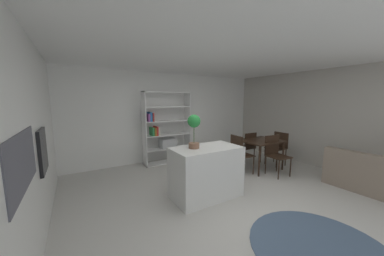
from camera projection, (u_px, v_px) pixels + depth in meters
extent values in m
plane|color=beige|center=(223.00, 198.00, 3.63)|extent=(9.23, 9.23, 0.00)
cube|color=white|center=(227.00, 50.00, 3.27)|extent=(6.71, 5.80, 0.06)
cube|color=white|center=(162.00, 117.00, 5.89)|extent=(6.71, 0.06, 2.56)
cube|color=#B2ADA3|center=(325.00, 119.00, 5.14)|extent=(0.06, 5.80, 2.56)
cube|color=#4C4C56|center=(23.00, 162.00, 1.72)|extent=(0.01, 1.09, 0.51)
cube|color=black|center=(43.00, 151.00, 2.66)|extent=(0.04, 0.57, 0.58)
cylinder|color=#B7BABC|center=(37.00, 133.00, 2.61)|extent=(0.02, 0.45, 0.02)
cube|color=silver|center=(206.00, 172.00, 3.66)|extent=(1.25, 0.70, 0.93)
cylinder|color=brown|center=(194.00, 146.00, 3.53)|extent=(0.19, 0.19, 0.09)
cylinder|color=#476633|center=(194.00, 135.00, 3.50)|extent=(0.01, 0.01, 0.30)
sphere|color=#248036|center=(194.00, 121.00, 3.47)|extent=(0.23, 0.23, 0.23)
cube|color=white|center=(144.00, 129.00, 5.29)|extent=(0.02, 0.37, 2.01)
cube|color=white|center=(187.00, 126.00, 5.96)|extent=(0.02, 0.37, 2.01)
cube|color=white|center=(167.00, 92.00, 5.49)|extent=(1.34, 0.37, 0.02)
cube|color=white|center=(168.00, 162.00, 5.76)|extent=(1.34, 0.37, 0.02)
cube|color=white|center=(168.00, 148.00, 5.71)|extent=(1.30, 0.37, 0.02)
cube|color=white|center=(167.00, 135.00, 5.65)|extent=(1.30, 0.37, 0.02)
cube|color=white|center=(167.00, 121.00, 5.60)|extent=(1.30, 0.37, 0.02)
cube|color=white|center=(167.00, 107.00, 5.54)|extent=(1.30, 0.37, 0.02)
cube|color=#338E4C|center=(152.00, 131.00, 5.40)|extent=(0.05, 0.31, 0.23)
cube|color=orange|center=(154.00, 132.00, 5.44)|extent=(0.03, 0.31, 0.21)
cube|color=red|center=(156.00, 131.00, 5.46)|extent=(0.04, 0.31, 0.25)
cube|color=silver|center=(158.00, 131.00, 5.49)|extent=(0.05, 0.31, 0.23)
cube|color=#8E4793|center=(148.00, 118.00, 5.30)|extent=(0.05, 0.31, 0.21)
cube|color=#2D6BAD|center=(150.00, 117.00, 5.32)|extent=(0.05, 0.31, 0.25)
cube|color=red|center=(152.00, 117.00, 5.36)|extent=(0.03, 0.31, 0.23)
cube|color=#B7BABC|center=(168.00, 143.00, 5.69)|extent=(0.44, 0.32, 0.26)
cylinder|color=#475B75|center=(320.00, 249.00, 2.39)|extent=(1.63, 1.63, 0.01)
cube|color=black|center=(261.00, 141.00, 5.10)|extent=(1.00, 0.83, 0.03)
cylinder|color=black|center=(259.00, 161.00, 4.63)|extent=(0.04, 0.04, 0.73)
cylinder|color=black|center=(283.00, 156.00, 5.08)|extent=(0.04, 0.04, 0.73)
cylinder|color=black|center=(238.00, 154.00, 5.23)|extent=(0.04, 0.04, 0.73)
cylinder|color=black|center=(261.00, 150.00, 5.68)|extent=(0.04, 0.04, 0.73)
cube|color=black|center=(276.00, 148.00, 5.46)|extent=(0.44, 0.44, 0.03)
cube|color=black|center=(281.00, 140.00, 5.52)|extent=(0.04, 0.43, 0.41)
cylinder|color=black|center=(265.00, 156.00, 5.56)|extent=(0.03, 0.03, 0.46)
cylinder|color=black|center=(277.00, 159.00, 5.24)|extent=(0.03, 0.03, 0.46)
cylinder|color=black|center=(274.00, 154.00, 5.74)|extent=(0.03, 0.03, 0.46)
cylinder|color=black|center=(286.00, 157.00, 5.42)|extent=(0.03, 0.03, 0.46)
cube|color=black|center=(278.00, 156.00, 4.69)|extent=(0.48, 0.48, 0.03)
cube|color=black|center=(272.00, 145.00, 4.84)|extent=(0.44, 0.07, 0.46)
cylinder|color=black|center=(279.00, 170.00, 4.47)|extent=(0.03, 0.03, 0.45)
cylinder|color=black|center=(290.00, 167.00, 4.63)|extent=(0.03, 0.03, 0.45)
cylinder|color=black|center=(266.00, 165.00, 4.81)|extent=(0.03, 0.03, 0.45)
cylinder|color=black|center=(277.00, 163.00, 4.98)|extent=(0.03, 0.03, 0.45)
cube|color=black|center=(243.00, 155.00, 4.83)|extent=(0.47, 0.46, 0.03)
cube|color=black|center=(236.00, 146.00, 4.71)|extent=(0.06, 0.42, 0.48)
cylinder|color=black|center=(253.00, 165.00, 4.78)|extent=(0.03, 0.03, 0.44)
cylinder|color=black|center=(243.00, 161.00, 5.10)|extent=(0.03, 0.03, 0.44)
cylinder|color=black|center=(241.00, 168.00, 4.62)|extent=(0.03, 0.03, 0.44)
cylinder|color=black|center=(232.00, 163.00, 4.94)|extent=(0.03, 0.03, 0.44)
cube|color=black|center=(245.00, 147.00, 5.60)|extent=(0.41, 0.43, 0.03)
cube|color=black|center=(251.00, 141.00, 5.39)|extent=(0.41, 0.03, 0.42)
cylinder|color=black|center=(244.00, 153.00, 5.88)|extent=(0.03, 0.03, 0.45)
cylinder|color=black|center=(235.00, 155.00, 5.70)|extent=(0.03, 0.03, 0.45)
cylinder|color=black|center=(254.00, 156.00, 5.56)|extent=(0.03, 0.03, 0.45)
cylinder|color=black|center=(245.00, 158.00, 5.38)|extent=(0.03, 0.03, 0.45)
cube|color=gray|center=(338.00, 157.00, 4.49)|extent=(0.72, 0.14, 0.20)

